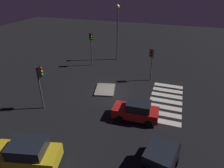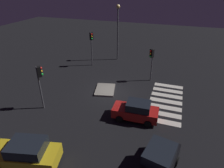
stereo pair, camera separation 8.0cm
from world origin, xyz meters
name	(u,v)px [view 1 (the left image)]	position (x,y,z in m)	size (l,w,h in m)	color
ground_plane	(112,92)	(0.00, 0.00, 0.00)	(80.00, 80.00, 0.00)	black
traffic_island	(105,90)	(0.09, 0.85, 0.09)	(3.16, 2.65, 0.18)	gray
car_black	(158,163)	(-8.83, -6.01, 0.92)	(4.53, 2.68, 1.87)	black
car_yellow	(26,154)	(-10.93, 2.21, 0.95)	(2.85, 4.71, 1.94)	gold
car_red	(136,111)	(-3.80, -3.51, 0.85)	(2.03, 4.07, 1.74)	red
traffic_light_north	(91,41)	(6.32, 5.12, 3.60)	(0.53, 0.54, 4.76)	#47474C
traffic_light_east	(152,57)	(4.15, -3.46, 3.03)	(0.53, 0.54, 3.99)	#47474C
traffic_light_west	(40,77)	(-4.90, 5.16, 3.25)	(0.54, 0.54, 4.29)	#47474C
street_lamp	(118,24)	(9.89, 2.48, 5.43)	(0.56, 0.56, 8.01)	#47474C
crosswalk_near	(166,101)	(0.00, -5.81, 0.01)	(7.60, 3.20, 0.02)	silver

